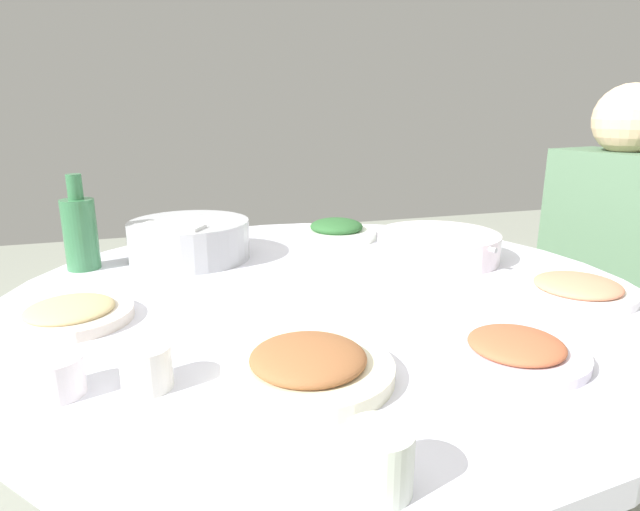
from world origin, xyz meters
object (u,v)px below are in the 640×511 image
Objects in this scene: dish_shrimp at (577,289)px; green_bottle at (80,231)px; rice_bowl at (190,239)px; tea_cup_far at (379,460)px; tea_cup_side at (146,367)px; tea_cup_near at (56,376)px; stool_for_diner_left at (585,409)px; dish_greens at (336,231)px; soup_bowl at (438,247)px; dish_tofu_braise at (516,349)px; diner_left at (611,244)px; dish_noodles at (70,313)px; dish_stirfry at (308,365)px; round_dining_table at (327,355)px.

green_bottle reaches higher than dish_shrimp.
tea_cup_far is (0.90, 0.11, -0.02)m from rice_bowl.
tea_cup_side is at bearing -81.91° from dish_shrimp.
tea_cup_near is 1.57m from stool_for_diner_left.
dish_greens is 0.98m from stool_for_diner_left.
rice_bowl is at bearing 92.62° from green_bottle.
tea_cup_far is at bearing -56.82° from dish_shrimp.
soup_bowl is 1.48× the size of dish_tofu_braise.
dish_shrimp is 0.59m from diner_left.
tea_cup_near is (0.70, -0.63, 0.00)m from dish_greens.
dish_noodles is at bearing -176.28° from tea_cup_near.
stool_for_diner_left is (0.14, 1.17, -0.61)m from rice_bowl.
rice_bowl is 0.66× the size of stool_for_diner_left.
soup_bowl is 0.83m from dish_noodles.
dish_greens reaches higher than tea_cup_near.
green_bottle is at bearing -95.32° from stool_for_diner_left.
tea_cup_far is at bearing 31.93° from dish_noodles.
dish_stirfry is 0.32× the size of diner_left.
dish_stirfry is (0.48, -0.47, -0.01)m from soup_bowl.
green_bottle is at bearing -117.68° from dish_shrimp.
green_bottle is (-0.31, -0.49, 0.24)m from round_dining_table.
green_bottle reaches higher than soup_bowl.
soup_bowl is at bearing 135.47° from dish_stirfry.
stool_for_diner_left is at bearing 72.60° from dish_greens.
dish_shrimp is at bearing 62.32° from green_bottle.
round_dining_table is 6.15× the size of dish_noodles.
diner_left is at bearing 128.61° from dish_shrimp.
dish_noodles is (0.35, -0.23, -0.03)m from rice_bowl.
tea_cup_far is (0.20, -0.31, 0.02)m from dish_tofu_braise.
dish_tofu_braise is 0.95× the size of green_bottle.
rice_bowl is at bearing 160.78° from tea_cup_near.
dish_shrimp reaches higher than dish_noodles.
stool_for_diner_left is (-0.20, 1.40, -0.57)m from dish_noodles.
dish_stirfry is at bearing -44.53° from soup_bowl.
dish_shrimp is at bearing 98.09° from tea_cup_side.
dish_noodles is 0.34m from green_bottle.
soup_bowl is (-0.14, 0.33, 0.18)m from round_dining_table.
green_bottle is 0.60m from tea_cup_near.
dish_noodles is at bearing -148.07° from tea_cup_far.
stool_for_diner_left is at bearing 94.21° from soup_bowl.
dish_greens is at bearing -154.03° from dish_shrimp.
tea_cup_near is (-0.09, -0.64, 0.01)m from dish_tofu_braise.
round_dining_table is 0.44m from dish_tofu_braise.
green_bottle is at bearing -177.87° from dish_noodles.
soup_bowl is 1.46× the size of dish_noodles.
diner_left is (-0.00, -0.00, 0.54)m from stool_for_diner_left.
dish_shrimp is at bearing 96.17° from tea_cup_near.
dish_greens reaches higher than stool_for_diner_left.
rice_bowl reaches higher than tea_cup_near.
round_dining_table is 1.71× the size of diner_left.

